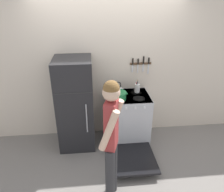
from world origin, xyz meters
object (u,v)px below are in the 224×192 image
at_px(tea_kettle, 118,90).
at_px(utensil_jar, 137,88).
at_px(dutch_oven_pot, 119,96).
at_px(person, 111,137).
at_px(stove_range, 127,120).
at_px(refrigerator, 75,104).

xyz_separation_m(tea_kettle, utensil_jar, (0.35, 0.01, 0.01)).
height_order(dutch_oven_pot, tea_kettle, tea_kettle).
bearing_deg(person, dutch_oven_pot, 6.34).
height_order(stove_range, person, person).
distance_m(dutch_oven_pot, tea_kettle, 0.25).
distance_m(refrigerator, tea_kettle, 0.77).
xyz_separation_m(dutch_oven_pot, utensil_jar, (0.36, 0.26, 0.01)).
xyz_separation_m(refrigerator, stove_range, (0.90, -0.03, -0.34)).
relative_size(dutch_oven_pot, tea_kettle, 1.37).
xyz_separation_m(dutch_oven_pot, tea_kettle, (0.01, 0.25, -0.00)).
relative_size(utensil_jar, person, 0.14).
height_order(refrigerator, utensil_jar, refrigerator).
height_order(dutch_oven_pot, person, person).
bearing_deg(dutch_oven_pot, tea_kettle, 86.92).
xyz_separation_m(tea_kettle, person, (-0.24, -1.33, -0.01)).
height_order(tea_kettle, person, person).
bearing_deg(stove_range, utensil_jar, 42.07).
bearing_deg(refrigerator, dutch_oven_pot, -9.34).
bearing_deg(utensil_jar, tea_kettle, -178.85).
bearing_deg(dutch_oven_pot, stove_range, 26.80).
height_order(stove_range, dutch_oven_pot, dutch_oven_pot).
xyz_separation_m(stove_range, tea_kettle, (-0.16, 0.16, 0.52)).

